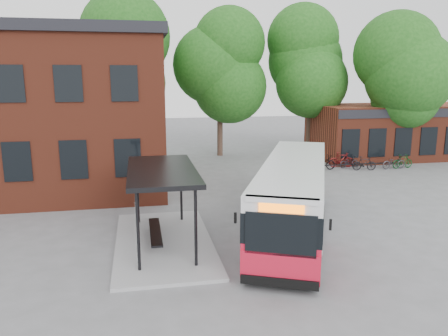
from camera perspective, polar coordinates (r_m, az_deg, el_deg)
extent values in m
plane|color=slate|center=(18.30, 6.29, -7.69)|extent=(100.00, 100.00, 0.00)
imported|color=black|center=(29.66, 12.67, 0.67)|extent=(1.97, 0.85, 1.01)
imported|color=#5E1213|center=(30.95, 15.07, 1.05)|extent=(1.78, 0.61, 1.05)
imported|color=#25242C|center=(31.02, 16.00, 0.79)|extent=(1.62, 0.92, 0.81)
imported|color=black|center=(30.33, 17.84, 0.56)|extent=(1.62, 0.76, 0.94)
imported|color=#2F2F34|center=(31.52, 21.28, 0.71)|extent=(1.78, 0.76, 0.91)
imported|color=#093814|center=(31.95, 22.29, 0.81)|extent=(1.63, 0.63, 0.95)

